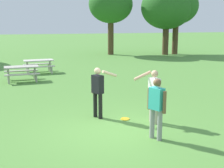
% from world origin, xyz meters
% --- Properties ---
extents(ground_plane, '(120.00, 120.00, 0.00)m').
position_xyz_m(ground_plane, '(0.00, 0.00, 0.00)').
color(ground_plane, '#568E3D').
extents(person_thrower, '(0.37, 0.55, 1.64)m').
position_xyz_m(person_thrower, '(0.95, -0.91, 0.94)').
color(person_thrower, gray).
rests_on(person_thrower, ground).
extents(person_catcher, '(0.82, 0.55, 1.64)m').
position_xyz_m(person_catcher, '(-0.19, 1.23, 0.96)').
color(person_catcher, black).
rests_on(person_catcher, ground).
extents(person_bystander, '(0.74, 0.60, 1.64)m').
position_xyz_m(person_bystander, '(1.36, 0.34, 0.96)').
color(person_bystander, '#B7AD93').
rests_on(person_bystander, ground).
extents(frisbee, '(0.29, 0.29, 0.03)m').
position_xyz_m(frisbee, '(0.61, 0.86, 0.01)').
color(frisbee, yellow).
rests_on(frisbee, ground).
extents(picnic_table_near, '(1.83, 1.58, 0.77)m').
position_xyz_m(picnic_table_near, '(-2.84, 8.08, 0.56)').
color(picnic_table_near, '#B2ADA3').
rests_on(picnic_table_near, ground).
extents(picnic_table_far, '(1.85, 1.60, 0.77)m').
position_xyz_m(picnic_table_far, '(-1.97, 10.48, 0.56)').
color(picnic_table_far, beige).
rests_on(picnic_table_far, ground).
extents(tree_far_right, '(3.85, 3.85, 6.04)m').
position_xyz_m(tree_far_right, '(4.42, 18.86, 4.36)').
color(tree_far_right, '#4C3823').
rests_on(tree_far_right, ground).
extents(tree_slender_mid, '(4.49, 4.49, 6.06)m').
position_xyz_m(tree_slender_mid, '(9.18, 17.71, 4.12)').
color(tree_slender_mid, '#4C3823').
rests_on(tree_slender_mid, ground).
extents(tree_back_left, '(3.85, 3.85, 5.93)m').
position_xyz_m(tree_back_left, '(10.19, 17.88, 4.25)').
color(tree_back_left, '#4C3823').
rests_on(tree_back_left, ground).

